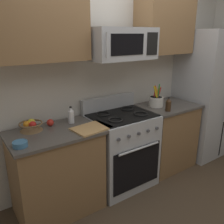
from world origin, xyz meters
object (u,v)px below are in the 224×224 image
at_px(bottle_vinegar, 71,116).
at_px(apple_loose, 50,123).
at_px(range_oven, 121,149).
at_px(refrigerator, 206,94).
at_px(utensil_crock, 156,101).
at_px(fruit_basket, 31,126).
at_px(microwave, 121,44).
at_px(cutting_board, 91,128).
at_px(prep_bowl, 20,144).
at_px(bottle_soy, 168,105).

bearing_deg(bottle_vinegar, apple_loose, 169.67).
distance_m(range_oven, refrigerator, 1.68).
relative_size(range_oven, utensil_crock, 3.52).
bearing_deg(utensil_crock, fruit_basket, 176.27).
height_order(microwave, cutting_board, microwave).
height_order(bottle_vinegar, prep_bowl, bottle_vinegar).
height_order(cutting_board, bottle_vinegar, bottle_vinegar).
distance_m(apple_loose, prep_bowl, 0.50).
distance_m(refrigerator, bottle_vinegar, 2.21).
bearing_deg(cutting_board, fruit_basket, 148.58).
xyz_separation_m(fruit_basket, prep_bowl, (-0.19, -0.31, -0.02)).
height_order(utensil_crock, fruit_basket, utensil_crock).
distance_m(apple_loose, bottle_soy, 1.44).
bearing_deg(bottle_vinegar, refrigerator, -3.60).
bearing_deg(microwave, prep_bowl, -171.42).
distance_m(range_oven, cutting_board, 0.69).
distance_m(microwave, prep_bowl, 1.45).
distance_m(refrigerator, utensil_crock, 1.01).
xyz_separation_m(microwave, utensil_crock, (0.61, 0.03, -0.74)).
relative_size(range_oven, apple_loose, 14.64).
distance_m(microwave, bottle_vinegar, 0.94).
xyz_separation_m(microwave, fruit_basket, (-1.01, 0.13, -0.77)).
distance_m(refrigerator, bottle_soy, 1.05).
xyz_separation_m(microwave, apple_loose, (-0.81, 0.14, -0.78)).
bearing_deg(cutting_board, bottle_soy, -1.70).
height_order(utensil_crock, bottle_vinegar, utensil_crock).
xyz_separation_m(fruit_basket, bottle_vinegar, (0.42, -0.04, 0.04)).
bearing_deg(bottle_soy, fruit_basket, 167.82).
bearing_deg(fruit_basket, microwave, -7.41).
bearing_deg(fruit_basket, utensil_crock, -3.73).
relative_size(cutting_board, bottle_soy, 2.09).
bearing_deg(cutting_board, utensil_crock, 10.54).
xyz_separation_m(utensil_crock, fruit_basket, (-1.62, 0.11, -0.02)).
relative_size(refrigerator, bottle_vinegar, 10.29).
xyz_separation_m(apple_loose, cutting_board, (0.31, -0.32, -0.03)).
distance_m(microwave, bottle_soy, 0.96).
height_order(apple_loose, prep_bowl, apple_loose).
xyz_separation_m(range_oven, cutting_board, (-0.50, -0.15, 0.44)).
distance_m(refrigerator, fruit_basket, 2.63).
height_order(range_oven, refrigerator, refrigerator).
bearing_deg(cutting_board, prep_bowl, -179.93).
bearing_deg(bottle_soy, refrigerator, 9.29).
bearing_deg(utensil_crock, cutting_board, -169.46).
distance_m(cutting_board, prep_bowl, 0.70).
xyz_separation_m(utensil_crock, bottle_vinegar, (-1.20, 0.07, 0.01)).
height_order(range_oven, fruit_basket, range_oven).
height_order(refrigerator, bottle_vinegar, refrigerator).
relative_size(refrigerator, cutting_board, 5.09).
height_order(refrigerator, microwave, microwave).
xyz_separation_m(cutting_board, bottle_soy, (1.08, -0.03, 0.07)).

